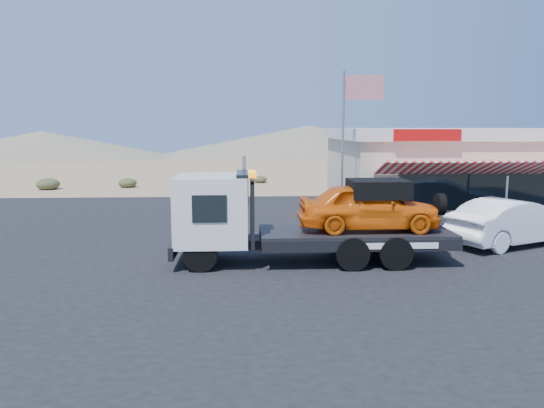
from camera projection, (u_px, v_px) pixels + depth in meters
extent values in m
plane|color=#9A7C58|center=(211.00, 263.00, 15.59)|extent=(120.00, 120.00, 0.00)
cube|color=black|center=(273.00, 241.00, 18.66)|extent=(32.00, 24.00, 0.02)
cylinder|color=black|center=(200.00, 255.00, 14.56)|extent=(0.93, 0.28, 0.93)
cylinder|color=black|center=(205.00, 241.00, 16.41)|extent=(0.93, 0.28, 0.93)
cylinder|color=black|center=(352.00, 253.00, 14.78)|extent=(0.93, 0.51, 0.93)
cylinder|color=black|center=(340.00, 239.00, 16.63)|extent=(0.93, 0.51, 0.93)
cylinder|color=black|center=(395.00, 252.00, 14.85)|extent=(0.93, 0.51, 0.93)
cylinder|color=black|center=(378.00, 239.00, 16.69)|extent=(0.93, 0.51, 0.93)
cube|color=black|center=(320.00, 241.00, 15.65)|extent=(7.66, 0.93, 0.28)
cube|color=silver|center=(212.00, 209.00, 15.34)|extent=(2.06, 2.20, 1.96)
cube|color=black|center=(242.00, 187.00, 15.29)|extent=(0.33, 1.87, 0.84)
cube|color=black|center=(252.00, 211.00, 15.41)|extent=(0.09, 2.06, 1.87)
cube|color=orange|center=(252.00, 174.00, 15.25)|extent=(0.23, 1.12, 0.14)
cube|color=black|center=(355.00, 232.00, 15.67)|extent=(5.61, 2.15, 0.14)
imported|color=#EA5F0B|center=(368.00, 207.00, 15.57)|extent=(4.11, 1.66, 1.40)
cube|color=black|center=(378.00, 189.00, 15.51)|extent=(1.68, 1.40, 0.51)
imported|color=white|center=(512.00, 222.00, 17.83)|extent=(5.01, 3.45, 1.57)
cube|color=#C1B292|center=(447.00, 176.00, 24.79)|extent=(10.00, 8.00, 3.40)
cube|color=white|center=(449.00, 134.00, 24.51)|extent=(10.40, 8.40, 0.50)
cube|color=red|center=(427.00, 135.00, 20.17)|extent=(2.60, 0.12, 0.45)
cube|color=black|center=(485.00, 190.00, 20.84)|extent=(7.00, 0.06, 1.60)
cube|color=red|center=(497.00, 168.00, 19.84)|extent=(9.00, 1.73, 0.61)
cylinder|color=#99999E|center=(397.00, 207.00, 19.03)|extent=(0.08, 0.08, 2.20)
cylinder|color=#99999E|center=(506.00, 206.00, 19.24)|extent=(0.08, 0.08, 2.20)
cylinder|color=#99999E|center=(342.00, 153.00, 19.85)|extent=(0.10, 0.10, 6.00)
cube|color=#B20C14|center=(364.00, 87.00, 19.54)|extent=(1.50, 0.02, 0.90)
ellipsoid|color=#373D21|center=(48.00, 183.00, 34.01)|extent=(1.45, 1.45, 0.78)
ellipsoid|color=#373D21|center=(128.00, 182.00, 35.24)|extent=(1.21, 1.21, 0.65)
ellipsoid|color=#373D21|center=(260.00, 179.00, 38.15)|extent=(0.97, 0.97, 0.52)
cone|color=#726B59|center=(42.00, 144.00, 68.37)|extent=(36.00, 36.00, 3.50)
cone|color=#726B59|center=(309.00, 141.00, 73.13)|extent=(44.00, 44.00, 4.20)
cone|color=#726B59|center=(535.00, 146.00, 70.84)|extent=(32.00, 32.00, 3.00)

